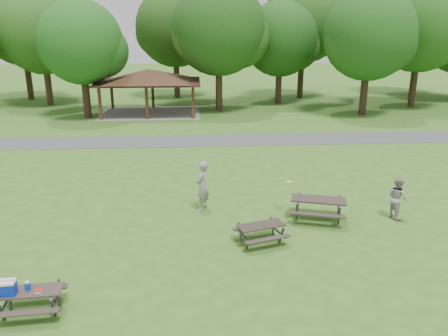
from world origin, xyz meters
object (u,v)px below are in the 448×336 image
(picnic_table_middle, at_px, (261,229))
(frisbee_thrower, at_px, (202,185))
(frisbee_catcher, at_px, (397,198))
(picnic_table_near, at_px, (23,293))

(picnic_table_middle, bearing_deg, frisbee_thrower, 121.88)
(frisbee_thrower, bearing_deg, frisbee_catcher, 101.97)
(frisbee_thrower, bearing_deg, picnic_table_near, -13.22)
(frisbee_thrower, distance_m, frisbee_catcher, 7.60)
(picnic_table_middle, xyz_separation_m, frisbee_catcher, (5.55, 1.73, 0.30))
(picnic_table_middle, relative_size, frisbee_thrower, 0.94)
(picnic_table_near, bearing_deg, frisbee_thrower, 54.46)
(picnic_table_near, height_order, picnic_table_middle, picnic_table_near)
(picnic_table_near, relative_size, picnic_table_middle, 0.89)
(picnic_table_near, relative_size, frisbee_thrower, 0.84)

